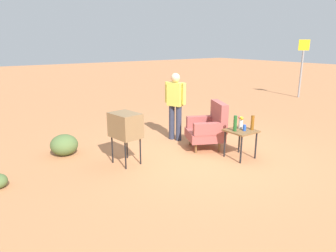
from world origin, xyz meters
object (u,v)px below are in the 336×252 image
object	(u,v)px
bottle_short_clear	(240,122)
flower_vase	(241,122)
tv_on_stand	(125,126)
soda_can_blue	(244,128)
bottle_tall_amber	(252,122)
person_standing	(175,102)
side_table	(241,134)
bottle_wine_green	(235,123)
armchair	(209,127)
road_sign	(302,65)

from	to	relation	value
bottle_short_clear	flower_vase	size ratio (longest dim) A/B	0.75
tv_on_stand	soda_can_blue	bearing A→B (deg)	61.20
flower_vase	bottle_tall_amber	bearing A→B (deg)	38.84
bottle_short_clear	soda_can_blue	world-z (taller)	bottle_short_clear
person_standing	soda_can_blue	bearing A→B (deg)	11.71
side_table	bottle_tall_amber	world-z (taller)	bottle_tall_amber
bottle_wine_green	bottle_tall_amber	bearing A→B (deg)	70.73
side_table	soda_can_blue	xyz separation A→B (m)	(0.07, 0.02, 0.15)
tv_on_stand	soda_can_blue	size ratio (longest dim) A/B	8.44
armchair	tv_on_stand	world-z (taller)	armchair
road_sign	soda_can_blue	world-z (taller)	road_sign
armchair	bottle_wine_green	xyz separation A→B (m)	(0.80, -0.04, 0.26)
road_sign	bottle_short_clear	bearing A→B (deg)	-66.29
side_table	soda_can_blue	world-z (taller)	soda_can_blue
road_sign	person_standing	bearing A→B (deg)	-77.92
tv_on_stand	bottle_tall_amber	xyz separation A→B (m)	(1.19, 2.30, -0.03)
bottle_short_clear	tv_on_stand	bearing A→B (deg)	-110.63
side_table	flower_vase	distance (m)	0.26
armchair	person_standing	bearing A→B (deg)	-165.61
armchair	soda_can_blue	distance (m)	0.92
armchair	road_sign	world-z (taller)	road_sign
soda_can_blue	flower_vase	distance (m)	0.18
armchair	tv_on_stand	distance (m)	2.00
bottle_wine_green	bottle_tall_amber	world-z (taller)	bottle_wine_green
road_sign	soda_can_blue	bearing A→B (deg)	-65.04
armchair	soda_can_blue	world-z (taller)	armchair
bottle_wine_green	soda_can_blue	distance (m)	0.23
armchair	flower_vase	distance (m)	0.81
road_sign	bottle_tall_amber	bearing A→B (deg)	-64.26
side_table	flower_vase	xyz separation A→B (m)	(-0.08, 0.07, 0.23)
bottle_wine_green	bottle_short_clear	world-z (taller)	bottle_wine_green
bottle_wine_green	flower_vase	bearing A→B (deg)	102.82
bottle_tall_amber	soda_can_blue	distance (m)	0.22
tv_on_stand	bottle_wine_green	bearing A→B (deg)	61.22
side_table	road_sign	distance (m)	8.48
soda_can_blue	flower_vase	bearing A→B (deg)	161.55
bottle_tall_amber	flower_vase	xyz separation A→B (m)	(-0.18, -0.15, -0.00)
bottle_wine_green	bottle_short_clear	bearing A→B (deg)	116.89
armchair	bottle_tall_amber	xyz separation A→B (m)	(0.93, 0.33, 0.25)
bottle_wine_green	flower_vase	size ratio (longest dim) A/B	1.21
armchair	soda_can_blue	bearing A→B (deg)	8.80
tv_on_stand	side_table	bearing A→B (deg)	62.42
armchair	side_table	xyz separation A→B (m)	(0.83, 0.12, 0.01)
side_table	road_sign	xyz separation A→B (m)	(-3.50, 7.68, 0.87)
soda_can_blue	person_standing	bearing A→B (deg)	-168.29
person_standing	bottle_wine_green	size ratio (longest dim) A/B	5.12
armchair	side_table	bearing A→B (deg)	8.17
bottle_short_clear	road_sign	bearing A→B (deg)	113.71
person_standing	bottle_short_clear	size ratio (longest dim) A/B	8.20
bottle_tall_amber	soda_can_blue	world-z (taller)	bottle_tall_amber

